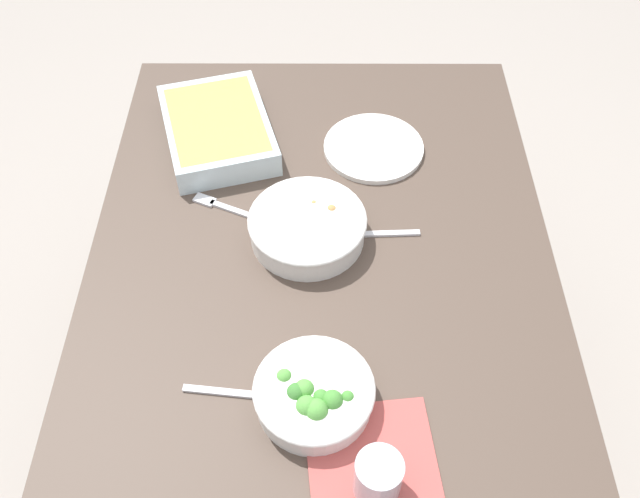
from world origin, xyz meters
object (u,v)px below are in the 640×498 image
(baking_dish, at_px, (216,128))
(spoon_by_stew, at_px, (362,234))
(stew_bowl, at_px, (306,226))
(broccoli_bowl, at_px, (312,394))
(spoon_by_broccoli, at_px, (249,394))
(side_plate, at_px, (372,148))
(drink_cup, at_px, (376,478))
(fork_on_table, at_px, (226,208))

(baking_dish, distance_m, spoon_by_stew, 0.42)
(stew_bowl, height_order, broccoli_bowl, broccoli_bowl)
(stew_bowl, distance_m, broccoli_bowl, 0.36)
(spoon_by_stew, xyz_separation_m, spoon_by_broccoli, (0.35, -0.20, 0.00))
(side_plate, xyz_separation_m, spoon_by_broccoli, (0.60, -0.23, -0.00))
(broccoli_bowl, distance_m, spoon_by_broccoli, 0.11)
(drink_cup, bearing_deg, fork_on_table, -154.18)
(side_plate, relative_size, spoon_by_broccoli, 1.25)
(drink_cup, relative_size, fork_on_table, 0.50)
(broccoli_bowl, distance_m, fork_on_table, 0.47)
(stew_bowl, relative_size, spoon_by_stew, 1.32)
(spoon_by_stew, height_order, spoon_by_broccoli, same)
(baking_dish, relative_size, drink_cup, 4.11)
(side_plate, distance_m, fork_on_table, 0.36)
(stew_bowl, xyz_separation_m, spoon_by_broccoli, (0.35, -0.09, -0.03))
(drink_cup, height_order, side_plate, drink_cup)
(drink_cup, xyz_separation_m, side_plate, (-0.75, 0.03, -0.03))
(stew_bowl, relative_size, side_plate, 1.05)
(broccoli_bowl, relative_size, drink_cup, 2.33)
(side_plate, xyz_separation_m, spoon_by_stew, (0.25, -0.03, -0.00))
(broccoli_bowl, relative_size, spoon_by_broccoli, 1.13)
(stew_bowl, distance_m, fork_on_table, 0.19)
(side_plate, relative_size, spoon_by_stew, 1.25)
(drink_cup, xyz_separation_m, spoon_by_stew, (-0.50, -0.00, -0.03))
(spoon_by_broccoli, distance_m, fork_on_table, 0.43)
(spoon_by_broccoli, bearing_deg, stew_bowl, 165.31)
(drink_cup, bearing_deg, broccoli_bowl, -145.82)
(spoon_by_stew, xyz_separation_m, fork_on_table, (-0.07, -0.28, -0.00))
(broccoli_bowl, bearing_deg, baking_dish, -161.26)
(stew_bowl, height_order, spoon_by_stew, stew_bowl)
(stew_bowl, height_order, drink_cup, drink_cup)
(baking_dish, bearing_deg, broccoli_bowl, 18.74)
(broccoli_bowl, distance_m, side_plate, 0.62)
(stew_bowl, xyz_separation_m, broccoli_bowl, (0.36, 0.02, -0.00))
(baking_dish, height_order, fork_on_table, baking_dish)
(broccoli_bowl, height_order, fork_on_table, broccoli_bowl)
(stew_bowl, bearing_deg, baking_dish, -144.55)
(spoon_by_broccoli, bearing_deg, drink_cup, 52.72)
(spoon_by_broccoli, xyz_separation_m, fork_on_table, (-0.42, -0.08, -0.00))
(drink_cup, height_order, spoon_by_stew, drink_cup)
(side_plate, bearing_deg, stew_bowl, -29.26)
(baking_dish, height_order, spoon_by_stew, baking_dish)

